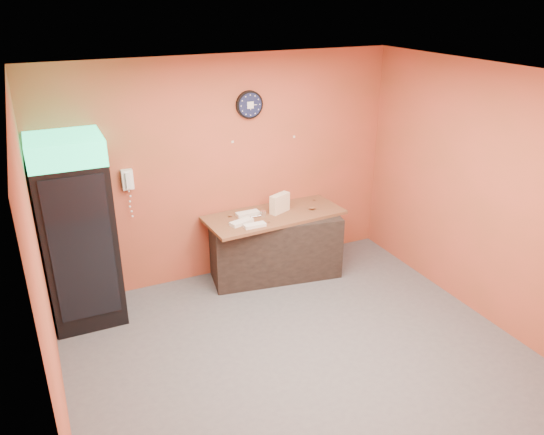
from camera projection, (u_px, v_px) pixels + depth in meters
floor at (298, 353)px, 5.49m from camera, size 4.50×4.50×0.00m
back_wall at (226, 170)px, 6.60m from camera, size 4.50×0.02×2.80m
left_wall at (42, 282)px, 4.06m from camera, size 0.02×4.00×2.80m
right_wall at (482, 194)px, 5.82m from camera, size 0.02×4.00×2.80m
ceiling at (305, 77)px, 4.39m from camera, size 4.50×4.00×0.02m
beverage_cooler at (79, 235)px, 5.70m from camera, size 0.75×0.76×2.12m
prep_counter at (274, 245)px, 6.89m from camera, size 1.73×0.98×0.82m
wall_clock at (250, 105)px, 6.39m from camera, size 0.34×0.06×0.34m
wall_phone at (127, 180)px, 6.06m from camera, size 0.13×0.11×0.23m
butcher_paper at (274, 215)px, 6.72m from camera, size 1.80×0.84×0.04m
sub_roll_stack at (280, 203)px, 6.72m from camera, size 0.30×0.21×0.24m
wrapped_sandwich_left at (242, 222)px, 6.42m from camera, size 0.32×0.20×0.04m
wrapped_sandwich_mid at (255, 225)px, 6.34m from camera, size 0.27×0.11×0.04m
wrapped_sandwich_right at (248, 213)px, 6.66m from camera, size 0.30×0.12×0.04m
kitchen_tool at (263, 213)px, 6.63m from camera, size 0.07×0.07×0.07m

